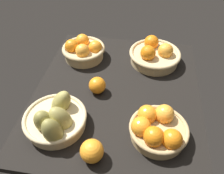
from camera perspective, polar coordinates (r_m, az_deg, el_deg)
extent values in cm
cube|color=black|center=(100.53, 1.33, -1.53)|extent=(84.00, 72.00, 3.00)
cylinder|color=tan|center=(115.71, 10.71, 7.39)|extent=(23.55, 23.55, 5.10)
torus|color=tan|center=(114.23, 10.88, 8.41)|extent=(25.45, 25.45, 1.90)
sphere|color=orange|center=(118.80, 10.00, 11.11)|extent=(7.43, 7.43, 7.43)
sphere|color=#F49E33|center=(113.72, 13.45, 8.93)|extent=(7.43, 7.43, 7.43)
sphere|color=orange|center=(109.75, 9.13, 8.53)|extent=(7.43, 7.43, 7.43)
cylinder|color=tan|center=(84.23, 11.62, -11.14)|extent=(19.76, 19.76, 4.67)
torus|color=tan|center=(82.35, 11.85, -10.21)|extent=(21.31, 21.31, 1.55)
sphere|color=#F49E33|center=(84.31, 13.19, -6.71)|extent=(7.11, 7.11, 7.11)
sphere|color=orange|center=(79.73, 7.37, -9.98)|extent=(7.11, 7.11, 7.11)
sphere|color=orange|center=(78.94, 15.01, -12.73)|extent=(7.11, 7.11, 7.11)
sphere|color=orange|center=(77.69, 10.57, -12.30)|extent=(7.11, 7.11, 7.11)
sphere|color=orange|center=(83.57, 8.93, -6.90)|extent=(7.11, 7.11, 7.11)
cylinder|color=tan|center=(117.52, -7.14, 8.62)|extent=(19.66, 19.66, 5.50)
torus|color=tan|center=(115.96, -7.26, 9.73)|extent=(21.69, 21.69, 2.03)
sphere|color=orange|center=(115.22, -10.19, 10.18)|extent=(6.94, 6.94, 6.94)
sphere|color=#F49E33|center=(111.41, -7.53, 9.07)|extent=(6.94, 6.94, 6.94)
sphere|color=orange|center=(119.31, -7.51, 11.60)|extent=(6.94, 6.94, 6.94)
sphere|color=orange|center=(114.26, -4.24, 10.01)|extent=(6.94, 6.94, 6.94)
cylinder|color=#D3BC8C|center=(88.00, -14.07, -8.40)|extent=(22.15, 22.15, 4.69)
torus|color=#D3BC8C|center=(86.20, -14.34, -7.45)|extent=(23.71, 23.71, 1.55)
ellipsoid|color=#9E934C|center=(88.34, -12.86, -4.04)|extent=(8.73, 12.49, 14.15)
ellipsoid|color=#9E934C|center=(82.42, -12.83, -7.93)|extent=(6.81, 11.25, 13.07)
ellipsoid|color=olive|center=(83.76, -16.80, -8.50)|extent=(9.90, 7.48, 13.61)
ellipsoid|color=olive|center=(80.46, -14.79, -11.01)|extent=(7.54, 9.70, 13.51)
sphere|color=orange|center=(76.84, -5.15, -15.91)|extent=(8.01, 8.01, 8.01)
sphere|color=orange|center=(96.73, -3.77, 0.43)|extent=(7.39, 7.39, 7.39)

